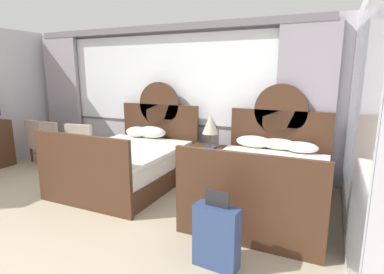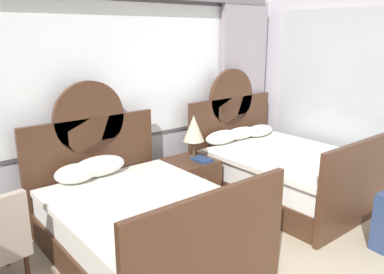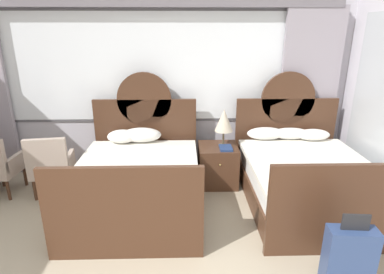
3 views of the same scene
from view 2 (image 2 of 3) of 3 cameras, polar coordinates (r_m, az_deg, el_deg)
name	(u,v)px [view 2 (image 2 of 3)]	position (r m, az deg, el deg)	size (l,w,h in m)	color
wall_back_window	(82,98)	(4.64, -15.87, 5.57)	(6.38, 0.22, 2.70)	silver
bed_near_window	(138,220)	(3.95, -7.92, -12.04)	(1.60, 2.13, 1.66)	#472B1C
bed_near_mirror	(281,171)	(5.35, 13.01, -4.84)	(1.60, 2.13, 1.66)	#472B1C
nightstand_between_beds	(190,183)	(4.99, -0.29, -6.72)	(0.57, 0.60, 0.61)	#472B1C
table_lamp_on_nightstand	(194,129)	(4.83, 0.26, 1.20)	(0.27, 0.27, 0.56)	brown
book_on_nightstand	(202,160)	(4.86, 1.45, -3.34)	(0.18, 0.26, 0.03)	navy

